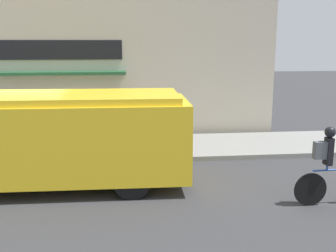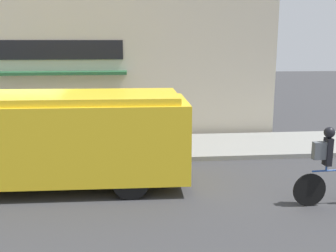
% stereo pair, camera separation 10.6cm
% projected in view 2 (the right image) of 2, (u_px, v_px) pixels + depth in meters
% --- Properties ---
extents(ground_plane, '(70.00, 70.00, 0.00)m').
position_uv_depth(ground_plane, '(22.00, 166.00, 10.84)').
color(ground_plane, '#38383A').
extents(sidewalk, '(28.00, 2.87, 0.13)m').
position_uv_depth(sidewalk, '(34.00, 150.00, 12.22)').
color(sidewalk, gray).
rests_on(sidewalk, ground_plane).
extents(storefront, '(16.54, 0.91, 5.01)m').
position_uv_depth(storefront, '(42.00, 68.00, 13.46)').
color(storefront, beige).
rests_on(storefront, ground_plane).
extents(school_bus, '(6.95, 2.75, 2.20)m').
position_uv_depth(school_bus, '(53.00, 138.00, 9.17)').
color(school_bus, yellow).
rests_on(school_bus, ground_plane).
extents(cyclist, '(1.73, 0.22, 1.68)m').
position_uv_depth(cyclist, '(329.00, 168.00, 8.09)').
color(cyclist, black).
rests_on(cyclist, ground_plane).
extents(trash_bin, '(0.49, 0.49, 0.96)m').
position_uv_depth(trash_bin, '(23.00, 129.00, 12.74)').
color(trash_bin, slate).
rests_on(trash_bin, sidewalk).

